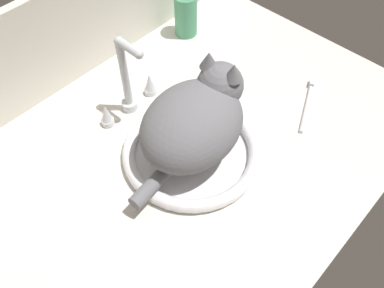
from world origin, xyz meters
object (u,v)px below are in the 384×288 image
object	(u,v)px
sink_basin	(192,151)
toothbrush	(307,103)
faucet	(128,86)
cat	(197,119)
soap_pump_bottle	(186,14)

from	to	relation	value
sink_basin	toothbrush	distance (cm)	33.64
sink_basin	faucet	size ratio (longest dim) A/B	1.44
faucet	cat	size ratio (longest dim) A/B	0.63
sink_basin	cat	distance (cm)	9.94
sink_basin	soap_pump_bottle	bearing A→B (deg)	45.17
faucet	cat	bearing A→B (deg)	-85.07
sink_basin	faucet	bearing A→B (deg)	90.00
soap_pump_bottle	toothbrush	size ratio (longest dim) A/B	0.98
faucet	sink_basin	bearing A→B (deg)	-90.00
cat	soap_pump_bottle	world-z (taller)	cat
sink_basin	soap_pump_bottle	world-z (taller)	soap_pump_bottle
cat	sink_basin	bearing A→B (deg)	-173.51
faucet	toothbrush	world-z (taller)	faucet
faucet	soap_pump_bottle	bearing A→B (deg)	19.16
toothbrush	sink_basin	bearing A→B (deg)	160.84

